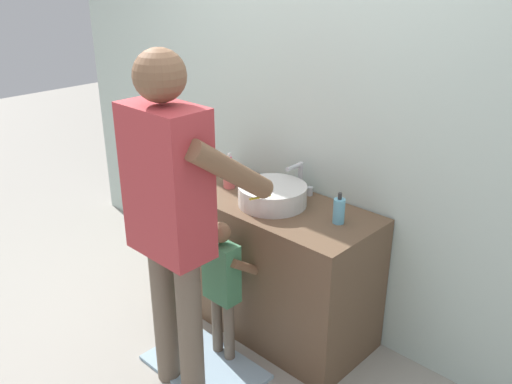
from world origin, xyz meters
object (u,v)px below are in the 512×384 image
Objects in this scene: toothbrush_cup at (229,179)px; child_toddler at (223,279)px; adult_parent at (172,204)px; soap_bottle at (339,211)px.

toothbrush_cup reaches higher than child_toddler.
child_toddler is 0.61m from adult_parent.
soap_bottle is 0.20× the size of child_toddler.
soap_bottle is 0.70m from child_toddler.
soap_bottle is 0.85m from adult_parent.
toothbrush_cup is 0.12× the size of adult_parent.
child_toddler is (0.34, -0.39, -0.36)m from toothbrush_cup.
child_toddler is 0.48× the size of adult_parent.
toothbrush_cup is at bearing -175.51° from soap_bottle.
adult_parent is (-0.39, -0.74, 0.16)m from soap_bottle.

